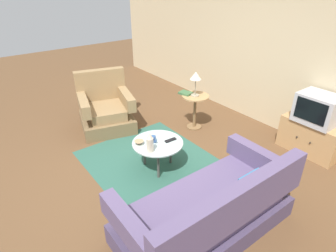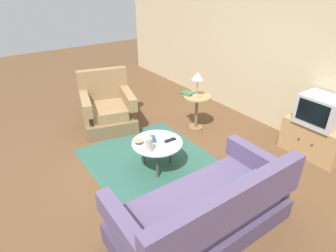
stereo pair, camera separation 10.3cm
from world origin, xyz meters
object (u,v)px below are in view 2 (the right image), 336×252
table_lamp (198,78)px  tv_remote_dark (170,140)px  television (320,111)px  vase (149,142)px  couch (205,212)px  side_table (197,105)px  book (187,93)px  tv_stand (313,139)px  coffee_table (157,145)px  mug (153,139)px  bowl (139,142)px  armchair (108,109)px

table_lamp → tv_remote_dark: (0.65, -1.02, -0.51)m
television → vase: size_ratio=2.02×
table_lamp → couch: bearing=-38.1°
couch → table_lamp: 2.40m
side_table → book: size_ratio=2.53×
couch → tv_stand: bearing=4.9°
coffee_table → mug: (-0.05, -0.04, 0.08)m
television → bowl: size_ratio=4.28×
coffee_table → television: (1.06, 2.07, 0.35)m
tv_stand → tv_remote_dark: tv_stand is taller
tv_stand → coffee_table: bearing=-116.9°
coffee_table → book: book is taller
armchair → tv_stand: bearing=144.3°
armchair → tv_stand: (2.63, 2.10, -0.06)m
tv_stand → mug: bearing=-117.6°
tv_remote_dark → armchair: bearing=98.8°
mug → tv_remote_dark: (0.12, 0.20, -0.03)m
table_lamp → vase: bearing=-63.4°
couch → tv_remote_dark: couch is taller
television → mug: (-1.11, -2.11, -0.27)m
mug → book: 1.36m
armchair → bowl: armchair is taller
couch → bowl: (-1.35, 0.01, 0.16)m
armchair → vase: armchair is taller
vase → mug: (-0.17, 0.16, -0.09)m
bowl → book: 1.49m
couch → side_table: bearing=52.3°
table_lamp → bowl: table_lamp is taller
side_table → mug: size_ratio=5.00×
tv_stand → couch: bearing=-85.7°
mug → couch: bearing=-8.6°
book → mug: bearing=-74.5°
couch → tv_stand: couch is taller
tv_stand → bowl: bearing=-116.9°
bowl → book: bearing=115.0°
tv_remote_dark → book: 1.27m
mug → armchair: bearing=179.0°
armchair → television: (2.63, 2.08, 0.41)m
side_table → book: book is taller
armchair → vase: 1.71m
armchair → bowl: bearing=97.3°
coffee_table → bowl: 0.26m
coffee_table → book: (-0.74, 1.12, 0.25)m
vase → book: 1.58m
side_table → tv_stand: 1.88m
table_lamp → tv_stand: bearing=28.8°
coffee_table → vase: (0.12, -0.20, 0.17)m
armchair → bowl: 1.47m
table_lamp → vase: size_ratio=1.53×
table_lamp → book: table_lamp is taller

